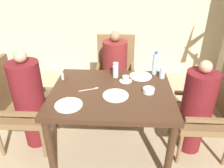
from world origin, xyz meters
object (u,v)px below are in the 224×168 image
object	(u,v)px
plate_main_left	(116,95)
plate_main_right	(141,76)
glass_tall_near	(115,72)
glass_tall_far	(116,68)
teacup_with_saucer	(126,79)
diner_in_left_chair	(29,99)
plate_dessert_center	(69,105)
chair_left_side	(16,104)
chair_far_side	(115,70)
glass_tall_mid	(162,73)
diner_in_far_chair	(115,71)
water_bottle	(155,64)
bowl_small	(149,90)
chair_right_side	(211,110)
diner_in_right_chair	(197,107)

from	to	relation	value
plate_main_left	plate_main_right	world-z (taller)	same
glass_tall_near	glass_tall_far	world-z (taller)	same
glass_tall_near	glass_tall_far	distance (m)	0.11
teacup_with_saucer	glass_tall_near	size ratio (longest dim) A/B	1.06
diner_in_left_chair	glass_tall_near	distance (m)	0.98
plate_dessert_center	glass_tall_far	bearing A→B (deg)	60.92
chair_left_side	chair_far_side	world-z (taller)	same
plate_main_left	plate_dessert_center	distance (m)	0.46
glass_tall_mid	diner_in_far_chair	bearing A→B (deg)	141.06
teacup_with_saucer	glass_tall_near	world-z (taller)	glass_tall_near
diner_in_far_chair	teacup_with_saucer	world-z (taller)	diner_in_far_chair
chair_far_side	diner_in_far_chair	distance (m)	0.16
chair_left_side	glass_tall_far	xyz separation A→B (m)	(1.06, 0.43, 0.26)
water_bottle	glass_tall_near	world-z (taller)	water_bottle
bowl_small	chair_right_side	bearing A→B (deg)	1.33
diner_in_far_chair	plate_main_right	world-z (taller)	diner_in_far_chair
plate_main_right	bowl_small	bearing A→B (deg)	-80.79
plate_dessert_center	water_bottle	bearing A→B (deg)	39.91
plate_main_right	glass_tall_far	distance (m)	0.31
chair_right_side	plate_main_right	world-z (taller)	chair_right_side
plate_main_left	diner_in_right_chair	bearing A→B (deg)	6.84
plate_main_right	plate_dessert_center	xyz separation A→B (m)	(-0.69, -0.63, 0.00)
water_bottle	diner_in_right_chair	bearing A→B (deg)	-46.21
diner_in_left_chair	glass_tall_mid	bearing A→B (deg)	12.56
diner_in_left_chair	diner_in_far_chair	bearing A→B (deg)	40.88
plate_dessert_center	diner_in_left_chair	bearing A→B (deg)	150.19
diner_in_right_chair	plate_main_left	world-z (taller)	diner_in_right_chair
diner_in_left_chair	diner_in_right_chair	world-z (taller)	diner_in_left_chair
diner_in_far_chair	water_bottle	xyz separation A→B (m)	(0.48, -0.34, 0.27)
chair_far_side	teacup_with_saucer	world-z (taller)	chair_far_side
plate_main_left	glass_tall_near	distance (m)	0.42
diner_in_right_chair	water_bottle	bearing A→B (deg)	133.79
chair_far_side	bowl_small	bearing A→B (deg)	-68.36
diner_in_right_chair	bowl_small	size ratio (longest dim) A/B	9.07
glass_tall_far	chair_left_side	bearing A→B (deg)	-158.11
chair_left_side	glass_tall_mid	distance (m)	1.64
glass_tall_mid	bowl_small	bearing A→B (deg)	-118.30
chair_far_side	glass_tall_near	distance (m)	0.65
plate_dessert_center	diner_in_far_chair	bearing A→B (deg)	70.38
water_bottle	glass_tall_mid	bearing A→B (deg)	-54.80
glass_tall_mid	diner_in_right_chair	bearing A→B (deg)	-43.86
diner_in_left_chair	plate_main_right	world-z (taller)	diner_in_left_chair
bowl_small	glass_tall_near	world-z (taller)	glass_tall_near
diner_in_far_chair	glass_tall_near	size ratio (longest dim) A/B	8.84
teacup_with_saucer	water_bottle	distance (m)	0.41
diner_in_far_chair	plate_main_left	size ratio (longest dim) A/B	4.46
diner_in_far_chair	diner_in_right_chair	bearing A→B (deg)	-40.88
diner_in_left_chair	teacup_with_saucer	size ratio (longest dim) A/B	8.46
diner_in_left_chair	bowl_small	distance (m)	1.26
chair_far_side	glass_tall_near	bearing A→B (deg)	-87.63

